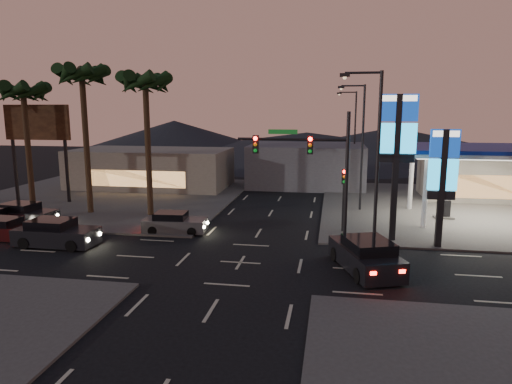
% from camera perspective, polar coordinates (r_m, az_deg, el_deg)
% --- Properties ---
extents(ground, '(140.00, 140.00, 0.00)m').
position_cam_1_polar(ground, '(24.77, -1.97, -8.81)').
color(ground, black).
rests_on(ground, ground).
extents(corner_lot_ne, '(24.00, 24.00, 0.12)m').
position_cam_1_polar(corner_lot_ne, '(41.31, 25.25, -1.93)').
color(corner_lot_ne, '#47443F').
rests_on(corner_lot_ne, ground).
extents(corner_lot_nw, '(24.00, 24.00, 0.12)m').
position_cam_1_polar(corner_lot_nw, '(44.83, -18.11, -0.55)').
color(corner_lot_nw, '#47443F').
rests_on(corner_lot_nw, ground).
extents(gas_station, '(12.20, 8.20, 5.47)m').
position_cam_1_polar(gas_station, '(36.82, 27.49, 4.43)').
color(gas_station, silver).
rests_on(gas_station, ground).
extents(convenience_store, '(10.00, 6.00, 4.00)m').
position_cam_1_polar(convenience_store, '(46.28, 26.20, 1.66)').
color(convenience_store, '#726B5B').
rests_on(convenience_store, ground).
extents(pylon_sign_tall, '(2.20, 0.35, 9.00)m').
position_cam_1_polar(pylon_sign_tall, '(28.72, 17.24, 6.42)').
color(pylon_sign_tall, black).
rests_on(pylon_sign_tall, ground).
extents(pylon_sign_short, '(1.60, 0.35, 7.00)m').
position_cam_1_polar(pylon_sign_short, '(28.34, 22.33, 2.53)').
color(pylon_sign_short, black).
rests_on(pylon_sign_short, ground).
extents(traffic_signal_mast, '(6.10, 0.39, 8.00)m').
position_cam_1_polar(traffic_signal_mast, '(25.10, 7.33, 3.63)').
color(traffic_signal_mast, black).
rests_on(traffic_signal_mast, ground).
extents(pedestal_signal, '(0.32, 0.39, 4.30)m').
position_cam_1_polar(pedestal_signal, '(30.36, 10.92, 0.28)').
color(pedestal_signal, black).
rests_on(pedestal_signal, ground).
extents(streetlight_near, '(2.14, 0.25, 10.00)m').
position_cam_1_polar(streetlight_near, '(24.13, 14.50, 4.29)').
color(streetlight_near, black).
rests_on(streetlight_near, ground).
extents(streetlight_mid, '(2.14, 0.25, 10.00)m').
position_cam_1_polar(streetlight_mid, '(37.06, 12.87, 6.35)').
color(streetlight_mid, black).
rests_on(streetlight_mid, ground).
extents(streetlight_far, '(2.14, 0.25, 10.00)m').
position_cam_1_polar(streetlight_far, '(51.02, 12.03, 7.40)').
color(streetlight_far, black).
rests_on(streetlight_far, ground).
extents(palm_a, '(4.41, 4.41, 10.86)m').
position_cam_1_polar(palm_a, '(35.24, -13.64, 12.17)').
color(palm_a, black).
rests_on(palm_a, ground).
extents(palm_b, '(4.41, 4.41, 11.46)m').
position_cam_1_polar(palm_b, '(37.50, -20.89, 12.49)').
color(palm_b, black).
rests_on(palm_b, ground).
extents(palm_c, '(4.41, 4.41, 10.26)m').
position_cam_1_polar(palm_c, '(40.20, -27.04, 10.30)').
color(palm_c, black).
rests_on(palm_c, ground).
extents(billboard, '(6.00, 0.30, 8.50)m').
position_cam_1_polar(billboard, '(43.94, -25.64, 6.99)').
color(billboard, black).
rests_on(billboard, ground).
extents(building_far_west, '(16.00, 8.00, 4.00)m').
position_cam_1_polar(building_far_west, '(49.06, -12.92, 2.89)').
color(building_far_west, '#726B5B').
rests_on(building_far_west, ground).
extents(building_far_mid, '(12.00, 9.00, 4.40)m').
position_cam_1_polar(building_far_mid, '(49.35, 6.39, 3.37)').
color(building_far_mid, '#4C4C51').
rests_on(building_far_mid, ground).
extents(hill_left, '(40.00, 40.00, 6.00)m').
position_cam_1_polar(hill_left, '(88.24, -10.15, 6.83)').
color(hill_left, black).
rests_on(hill_left, ground).
extents(hill_right, '(50.00, 50.00, 5.00)m').
position_cam_1_polar(hill_right, '(83.74, 16.75, 6.04)').
color(hill_right, black).
rests_on(hill_right, ground).
extents(hill_center, '(60.00, 60.00, 4.00)m').
position_cam_1_polar(hill_center, '(83.28, 6.38, 6.04)').
color(hill_center, black).
rests_on(hill_center, ground).
extents(car_lane_a_front, '(5.01, 2.18, 1.62)m').
position_cam_1_polar(car_lane_a_front, '(30.03, -23.76, -4.77)').
color(car_lane_a_front, black).
rests_on(car_lane_a_front, ground).
extents(car_lane_a_mid, '(4.24, 1.97, 1.35)m').
position_cam_1_polar(car_lane_a_mid, '(32.95, -28.82, -4.12)').
color(car_lane_a_mid, black).
rests_on(car_lane_a_mid, ground).
extents(car_lane_b_front, '(4.33, 2.04, 1.38)m').
position_cam_1_polar(car_lane_b_front, '(30.90, -10.18, -3.85)').
color(car_lane_b_front, '#545456').
rests_on(car_lane_b_front, ground).
extents(car_lane_b_mid, '(4.84, 2.39, 1.53)m').
position_cam_1_polar(car_lane_b_mid, '(36.59, -27.08, -2.51)').
color(car_lane_b_mid, black).
rests_on(car_lane_b_mid, ground).
extents(suv_station, '(3.75, 5.57, 1.72)m').
position_cam_1_polar(suv_station, '(23.99, 13.56, -7.73)').
color(suv_station, black).
rests_on(suv_station, ground).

